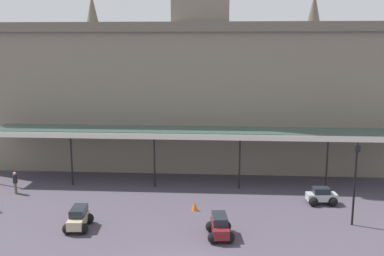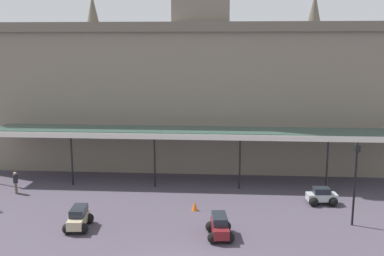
{
  "view_description": "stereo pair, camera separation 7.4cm",
  "coord_description": "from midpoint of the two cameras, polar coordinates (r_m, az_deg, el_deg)",
  "views": [
    {
      "loc": [
        1.81,
        -19.16,
        10.85
      ],
      "look_at": [
        0.0,
        7.94,
        5.77
      ],
      "focal_mm": 40.9,
      "sensor_mm": 36.0,
      "label": 1
    },
    {
      "loc": [
        1.88,
        -19.15,
        10.85
      ],
      "look_at": [
        0.0,
        7.94,
        5.77
      ],
      "focal_mm": 40.9,
      "sensor_mm": 36.0,
      "label": 2
    }
  ],
  "objects": [
    {
      "name": "car_beige_estate",
      "position": [
        27.83,
        -14.51,
        -11.45
      ],
      "size": [
        1.66,
        2.32,
        1.27
      ],
      "color": "tan",
      "rests_on": "ground"
    },
    {
      "name": "car_silver_sedan",
      "position": [
        32.17,
        16.6,
        -8.63
      ],
      "size": [
        2.11,
        1.62,
        1.19
      ],
      "color": "#B2B5BA",
      "rests_on": "ground"
    },
    {
      "name": "pedestrian_beside_cars",
      "position": [
        35.4,
        -21.96,
        -6.51
      ],
      "size": [
        0.34,
        0.36,
        1.67
      ],
      "color": "brown",
      "rests_on": "ground"
    },
    {
      "name": "entrance_canopy",
      "position": [
        34.61,
        0.84,
        -0.5
      ],
      "size": [
        33.09,
        3.26,
        4.35
      ],
      "color": "#38564C",
      "rests_on": "ground"
    },
    {
      "name": "victorian_lamppost",
      "position": [
        28.31,
        20.61,
        -5.74
      ],
      "size": [
        0.3,
        0.3,
        5.22
      ],
      "color": "black",
      "rests_on": "ground"
    },
    {
      "name": "station_building",
      "position": [
        39.42,
        1.28,
        5.14
      ],
      "size": [
        42.99,
        6.13,
        21.41
      ],
      "color": "slate",
      "rests_on": "ground"
    },
    {
      "name": "traffic_cone",
      "position": [
        29.77,
        0.42,
        -10.12
      ],
      "size": [
        0.4,
        0.4,
        0.64
      ],
      "primitive_type": "cone",
      "color": "orange",
      "rests_on": "ground"
    },
    {
      "name": "car_maroon_estate",
      "position": [
        25.89,
        3.7,
        -12.83
      ],
      "size": [
        1.7,
        2.33,
        1.27
      ],
      "color": "maroon",
      "rests_on": "ground"
    }
  ]
}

